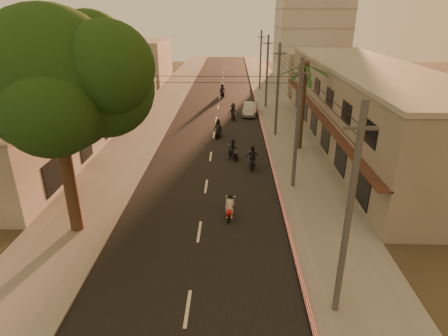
{
  "coord_description": "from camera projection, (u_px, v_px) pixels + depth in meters",
  "views": [
    {
      "loc": [
        1.81,
        -16.26,
        11.66
      ],
      "look_at": [
        1.32,
        6.58,
        2.04
      ],
      "focal_mm": 30.0,
      "sensor_mm": 36.0,
      "label": 1
    }
  ],
  "objects": [
    {
      "name": "scooter_far_c",
      "position": [
        222.0,
        91.0,
        54.81
      ],
      "size": [
        1.2,
        1.89,
        1.92
      ],
      "rotation": [
        0.0,
        0.0,
        0.29
      ],
      "color": "black",
      "rests_on": "ground"
    },
    {
      "name": "scooter_red",
      "position": [
        230.0,
        208.0,
        22.55
      ],
      "size": [
        0.67,
        1.65,
        1.61
      ],
      "rotation": [
        0.0,
        0.0,
        -0.1
      ],
      "color": "black",
      "rests_on": "ground"
    },
    {
      "name": "utility_poles",
      "position": [
        279.0,
        70.0,
        35.32
      ],
      "size": [
        1.2,
        48.26,
        9.0
      ],
      "color": "#38383A",
      "rests_on": "ground"
    },
    {
      "name": "filler_left_far",
      "position": [
        143.0,
        61.0,
        66.38
      ],
      "size": [
        8.0,
        14.0,
        7.0
      ],
      "primitive_type": "cube",
      "color": "#A19D91",
      "rests_on": "ground"
    },
    {
      "name": "scooter_mid_a",
      "position": [
        233.0,
        150.0,
        31.54
      ],
      "size": [
        1.32,
        1.76,
        1.84
      ],
      "rotation": [
        0.0,
        0.0,
        0.4
      ],
      "color": "black",
      "rests_on": "ground"
    },
    {
      "name": "scooter_far_a",
      "position": [
        218.0,
        129.0,
        37.05
      ],
      "size": [
        1.09,
        1.91,
        1.9
      ],
      "rotation": [
        0.0,
        0.0,
        -0.19
      ],
      "color": "black",
      "rests_on": "ground"
    },
    {
      "name": "scooter_mid_b",
      "position": [
        252.0,
        158.0,
        29.75
      ],
      "size": [
        1.1,
        1.95,
        1.92
      ],
      "rotation": [
        0.0,
        0.0,
        -0.04
      ],
      "color": "black",
      "rests_on": "ground"
    },
    {
      "name": "shophouse_row",
      "position": [
        364.0,
        105.0,
        34.44
      ],
      "size": [
        8.8,
        34.2,
        7.3
      ],
      "color": "gray",
      "rests_on": "ground"
    },
    {
      "name": "parked_car",
      "position": [
        250.0,
        109.0,
        45.19
      ],
      "size": [
        2.76,
        4.84,
        1.46
      ],
      "primitive_type": "imported",
      "rotation": [
        0.0,
        0.0,
        -0.14
      ],
      "color": "gray",
      "rests_on": "ground"
    },
    {
      "name": "ground",
      "position": [
        196.0,
        252.0,
        19.54
      ],
      "size": [
        160.0,
        160.0,
        0.0
      ],
      "primitive_type": "plane",
      "color": "#383023",
      "rests_on": "ground"
    },
    {
      "name": "curb_stripe",
      "position": [
        269.0,
        152.0,
        33.23
      ],
      "size": [
        0.2,
        60.0,
        0.2
      ],
      "primitive_type": "cube",
      "color": "red",
      "rests_on": "ground"
    },
    {
      "name": "scooter_far_b",
      "position": [
        233.0,
        112.0,
        43.0
      ],
      "size": [
        1.41,
        2.0,
        1.98
      ],
      "rotation": [
        0.0,
        0.0,
        0.15
      ],
      "color": "black",
      "rests_on": "ground"
    },
    {
      "name": "broadleaf_tree",
      "position": [
        61.0,
        81.0,
        18.36
      ],
      "size": [
        9.6,
        8.7,
        12.1
      ],
      "color": "black",
      "rests_on": "ground"
    },
    {
      "name": "road",
      "position": [
        214.0,
        135.0,
        37.97
      ],
      "size": [
        10.0,
        140.0,
        0.02
      ],
      "primitive_type": "cube",
      "color": "black",
      "rests_on": "ground"
    },
    {
      "name": "palm_tree",
      "position": [
        306.0,
        69.0,
        31.36
      ],
      "size": [
        5.0,
        5.0,
        8.2
      ],
      "color": "black",
      "rests_on": "ground"
    },
    {
      "name": "sidewalk_right",
      "position": [
        288.0,
        135.0,
        37.8
      ],
      "size": [
        5.0,
        140.0,
        0.12
      ],
      "primitive_type": "cube",
      "color": "slate",
      "rests_on": "ground"
    },
    {
      "name": "filler_right",
      "position": [
        309.0,
        70.0,
        59.57
      ],
      "size": [
        8.0,
        14.0,
        6.0
      ],
      "primitive_type": "cube",
      "color": "#A19D91",
      "rests_on": "ground"
    },
    {
      "name": "sidewalk_left",
      "position": [
        140.0,
        134.0,
        38.1
      ],
      "size": [
        5.0,
        140.0,
        0.12
      ],
      "primitive_type": "cube",
      "color": "slate",
      "rests_on": "ground"
    },
    {
      "name": "filler_left_near",
      "position": [
        115.0,
        87.0,
        50.3
      ],
      "size": [
        8.0,
        14.0,
        4.4
      ],
      "primitive_type": "cube",
      "color": "#A19D91",
      "rests_on": "ground"
    },
    {
      "name": "left_building",
      "position": [
        46.0,
        127.0,
        31.71
      ],
      "size": [
        8.2,
        24.2,
        5.2
      ],
      "color": "#A19D91",
      "rests_on": "ground"
    }
  ]
}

